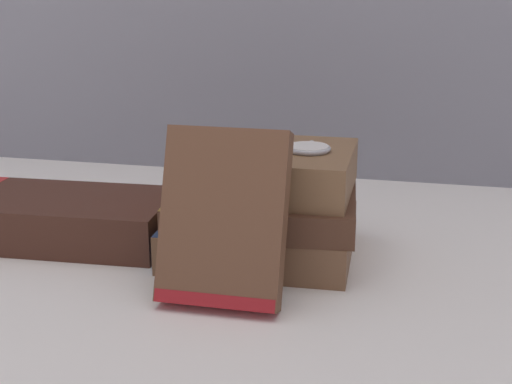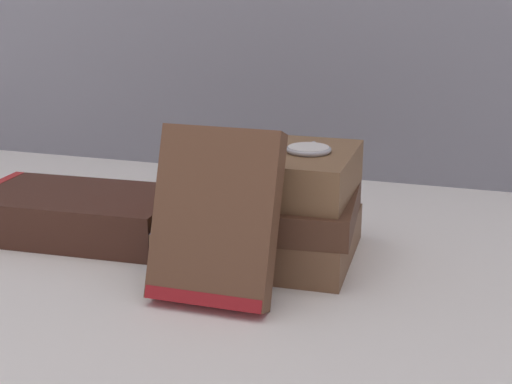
{
  "view_description": "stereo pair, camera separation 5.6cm",
  "coord_description": "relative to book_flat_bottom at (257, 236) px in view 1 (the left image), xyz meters",
  "views": [
    {
      "loc": [
        0.21,
        -0.68,
        0.29
      ],
      "look_at": [
        0.05,
        0.02,
        0.08
      ],
      "focal_mm": 50.0,
      "sensor_mm": 36.0,
      "label": 1
    },
    {
      "loc": [
        0.26,
        -0.66,
        0.29
      ],
      "look_at": [
        0.05,
        0.02,
        0.08
      ],
      "focal_mm": 50.0,
      "sensor_mm": 36.0,
      "label": 2
    }
  ],
  "objects": [
    {
      "name": "book_leaning_front",
      "position": [
        -0.0,
        -0.12,
        0.06
      ],
      "size": [
        0.11,
        0.08,
        0.16
      ],
      "rotation": [
        -0.35,
        0.0,
        0.0
      ],
      "color": "brown",
      "rests_on": "ground_plane"
    },
    {
      "name": "book_flat_top",
      "position": [
        0.01,
        0.0,
        0.07
      ],
      "size": [
        0.17,
        0.15,
        0.05
      ],
      "rotation": [
        0.0,
        0.0,
        0.01
      ],
      "color": "brown",
      "rests_on": "book_flat_middle"
    },
    {
      "name": "book_side_left",
      "position": [
        -0.23,
        -0.01,
        0.01
      ],
      "size": [
        0.24,
        0.14,
        0.05
      ],
      "rotation": [
        0.0,
        0.0,
        0.05
      ],
      "color": "#422319",
      "rests_on": "ground_plane"
    },
    {
      "name": "book_flat_bottom",
      "position": [
        0.0,
        0.0,
        0.0
      ],
      "size": [
        0.2,
        0.17,
        0.04
      ],
      "rotation": [
        0.0,
        0.0,
        0.03
      ],
      "color": "brown",
      "rests_on": "ground_plane"
    },
    {
      "name": "reading_glasses",
      "position": [
        -0.06,
        0.15,
        -0.02
      ],
      "size": [
        0.11,
        0.07,
        0.0
      ],
      "rotation": [
        0.0,
        0.0,
        -0.24
      ],
      "color": "#4C3828",
      "rests_on": "ground_plane"
    },
    {
      "name": "pocket_watch",
      "position": [
        0.05,
        0.0,
        0.1
      ],
      "size": [
        0.05,
        0.05,
        0.01
      ],
      "color": "silver",
      "rests_on": "book_flat_top"
    },
    {
      "name": "ground_plane",
      "position": [
        -0.04,
        -0.04,
        -0.02
      ],
      "size": [
        3.0,
        3.0,
        0.0
      ],
      "primitive_type": "plane",
      "color": "white"
    },
    {
      "name": "book_flat_middle",
      "position": [
        0.0,
        -0.0,
        0.04
      ],
      "size": [
        0.21,
        0.18,
        0.03
      ],
      "rotation": [
        0.0,
        0.0,
        0.1
      ],
      "color": "#4C2D1E",
      "rests_on": "book_flat_bottom"
    }
  ]
}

